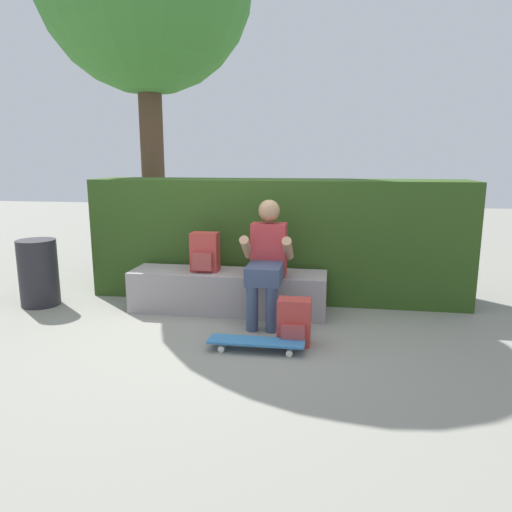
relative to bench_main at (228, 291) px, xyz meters
name	(u,v)px	position (x,y,z in m)	size (l,w,h in m)	color
ground_plane	(219,324)	(0.00, -0.40, -0.21)	(24.00, 24.00, 0.00)	gray
bench_main	(228,291)	(0.00, 0.00, 0.00)	(2.02, 0.50, 0.42)	gray
person_skater	(267,258)	(0.44, -0.22, 0.41)	(0.49, 0.62, 1.17)	#B73338
skateboard_near_person	(256,342)	(0.46, -0.99, -0.14)	(0.80, 0.20, 0.09)	teal
backpack_on_bench	(205,253)	(-0.24, -0.01, 0.40)	(0.28, 0.23, 0.40)	#B23833
backpack_on_ground	(294,323)	(0.75, -0.81, -0.02)	(0.28, 0.23, 0.40)	#B23833
hedge_row	(277,239)	(0.43, 0.67, 0.46)	(4.17, 0.73, 1.34)	#2C491A
trash_bin	(39,273)	(-2.06, -0.12, 0.15)	(0.40, 0.40, 0.72)	#232328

